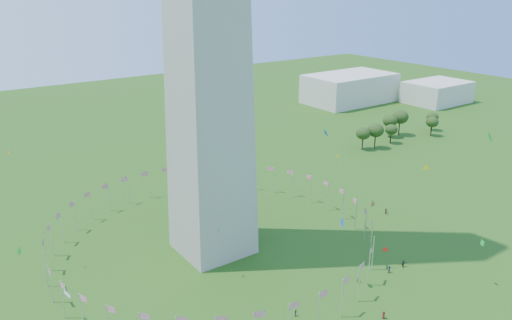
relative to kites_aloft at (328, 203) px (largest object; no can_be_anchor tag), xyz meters
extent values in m
cylinder|color=silver|center=(25.34, 25.88, -14.14)|extent=(0.24, 0.24, 9.00)
cylinder|color=silver|center=(24.73, 32.83, -14.14)|extent=(0.24, 0.24, 9.00)
cylinder|color=silver|center=(22.92, 39.56, -14.14)|extent=(0.24, 0.24, 9.00)
cylinder|color=silver|center=(19.98, 45.88, -14.14)|extent=(0.24, 0.24, 9.00)
cylinder|color=silver|center=(15.98, 51.59, -14.14)|extent=(0.24, 0.24, 9.00)
cylinder|color=silver|center=(11.05, 56.52, -14.14)|extent=(0.24, 0.24, 9.00)
cylinder|color=silver|center=(5.34, 60.52, -14.14)|extent=(0.24, 0.24, 9.00)
cylinder|color=silver|center=(-0.98, 63.47, -14.14)|extent=(0.24, 0.24, 9.00)
cylinder|color=silver|center=(-7.72, 65.27, -14.14)|extent=(0.24, 0.24, 9.00)
cylinder|color=silver|center=(-14.66, 65.88, -14.14)|extent=(0.24, 0.24, 9.00)
cylinder|color=silver|center=(-21.61, 65.27, -14.14)|extent=(0.24, 0.24, 9.00)
cylinder|color=silver|center=(-28.34, 63.47, -14.14)|extent=(0.24, 0.24, 9.00)
cylinder|color=silver|center=(-34.66, 60.52, -14.14)|extent=(0.24, 0.24, 9.00)
cylinder|color=silver|center=(-40.37, 56.52, -14.14)|extent=(0.24, 0.24, 9.00)
cylinder|color=silver|center=(-45.31, 51.59, -14.14)|extent=(0.24, 0.24, 9.00)
cylinder|color=silver|center=(-49.30, 45.88, -14.14)|extent=(0.24, 0.24, 9.00)
cylinder|color=silver|center=(-52.25, 39.56, -14.14)|extent=(0.24, 0.24, 9.00)
cylinder|color=silver|center=(-54.06, 32.83, -14.14)|extent=(0.24, 0.24, 9.00)
cylinder|color=silver|center=(-54.66, 25.88, -14.14)|extent=(0.24, 0.24, 9.00)
cylinder|color=silver|center=(-54.06, 18.93, -14.14)|extent=(0.24, 0.24, 9.00)
cylinder|color=silver|center=(-52.25, 12.20, -14.14)|extent=(0.24, 0.24, 9.00)
cylinder|color=silver|center=(-14.66, -14.12, -14.14)|extent=(0.24, 0.24, 9.00)
cylinder|color=silver|center=(-7.72, -13.51, -14.14)|extent=(0.24, 0.24, 9.00)
cylinder|color=silver|center=(-0.98, -11.71, -14.14)|extent=(0.24, 0.24, 9.00)
cylinder|color=silver|center=(5.34, -8.76, -14.14)|extent=(0.24, 0.24, 9.00)
cylinder|color=silver|center=(11.05, -4.76, -14.14)|extent=(0.24, 0.24, 9.00)
cylinder|color=silver|center=(15.98, 0.17, -14.14)|extent=(0.24, 0.24, 9.00)
cylinder|color=silver|center=(19.98, 5.88, -14.14)|extent=(0.24, 0.24, 9.00)
cylinder|color=silver|center=(22.92, 12.20, -14.14)|extent=(0.24, 0.24, 9.00)
cylinder|color=silver|center=(24.73, 18.93, -14.14)|extent=(0.24, 0.24, 9.00)
cube|color=beige|center=(135.34, 125.88, -10.64)|extent=(50.00, 30.00, 16.00)
cube|color=beige|center=(175.34, 95.88, -12.64)|extent=(35.00, 25.00, 12.00)
imported|color=maroon|center=(-0.89, -18.88, -17.78)|extent=(0.80, 0.97, 1.73)
imported|color=#391A4F|center=(13.45, -8.22, -17.74)|extent=(0.94, 0.77, 1.80)
imported|color=#292929|center=(-15.03, -7.90, -17.88)|extent=(0.93, 0.93, 1.52)
imported|color=black|center=(18.22, -8.31, -17.76)|extent=(1.68, 0.81, 1.77)
imported|color=slate|center=(4.39, -6.66, -17.67)|extent=(0.84, 0.73, 1.95)
imported|color=#581420|center=(37.68, 13.88, -17.77)|extent=(1.50, 1.72, 1.74)
plane|color=yellow|center=(24.78, -6.83, 5.17)|extent=(1.31, 1.97, 2.28)
plane|color=green|center=(12.63, -27.63, 19.98)|extent=(1.31, 1.64, 1.77)
plane|color=green|center=(-62.44, 0.92, 8.23)|extent=(0.33, 1.41, 1.45)
plane|color=orange|center=(-55.76, 43.51, 10.78)|extent=(0.38, 1.66, 1.70)
plane|color=green|center=(-20.17, 13.75, -6.45)|extent=(1.28, 0.67, 1.42)
plane|color=blue|center=(2.29, 4.01, 14.89)|extent=(1.74, 0.83, 1.68)
plane|color=orange|center=(0.49, 20.78, 17.10)|extent=(0.93, 0.74, 1.18)
plane|color=green|center=(25.74, -22.69, -8.00)|extent=(0.15, 1.46, 1.47)
plane|color=red|center=(14.11, -5.93, -13.64)|extent=(1.49, 1.57, 1.65)
plane|color=blue|center=(-0.37, -5.17, -2.64)|extent=(1.69, 1.20, 2.07)
plane|color=white|center=(-53.94, 14.50, -10.42)|extent=(1.40, 1.84, 1.59)
plane|color=yellow|center=(17.95, 15.52, 3.01)|extent=(1.19, 0.27, 1.17)
plane|color=red|center=(22.17, 5.94, -8.31)|extent=(1.86, 0.66, 1.75)
ellipsoid|color=#2C4A18|center=(76.91, 60.41, -14.01)|extent=(5.93, 5.93, 9.27)
ellipsoid|color=#2C4A18|center=(82.39, 58.63, -13.44)|extent=(6.66, 6.66, 10.41)
ellipsoid|color=#2C4A18|center=(92.98, 59.35, -14.54)|extent=(5.25, 5.25, 8.20)
ellipsoid|color=#2C4A18|center=(99.48, 65.69, -13.62)|extent=(6.43, 6.43, 10.04)
ellipsoid|color=#2C4A18|center=(105.64, 65.29, -12.97)|extent=(7.26, 7.26, 11.34)
ellipsoid|color=#2C4A18|center=(116.55, 56.23, -14.36)|extent=(5.48, 5.48, 8.57)
ellipsoid|color=#2C4A18|center=(124.07, 61.60, -14.40)|extent=(5.43, 5.43, 8.49)
camera|label=1|loc=(-71.52, -73.35, 46.22)|focal=35.00mm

